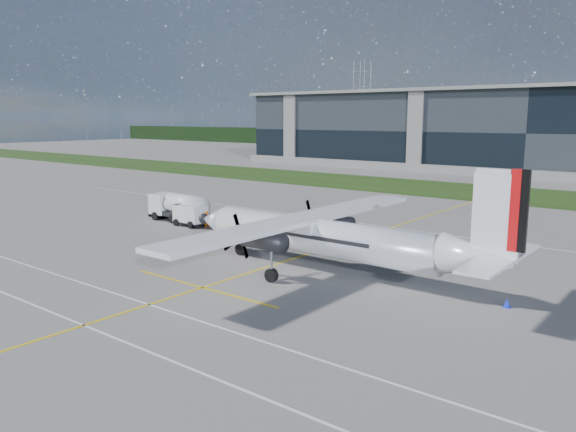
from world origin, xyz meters
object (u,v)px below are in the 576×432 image
(baggage_tug, at_px, (190,215))
(safety_cone_fwd, at_px, (183,243))
(pylon_west, at_px, (361,104))
(turboprop_aircraft, at_px, (331,217))
(safety_cone_nose_stbd, at_px, (217,244))
(safety_cone_tail, at_px, (507,303))
(fuel_tanker_truck, at_px, (176,207))
(ground_crew_person, at_px, (207,219))
(safety_cone_stbdwing, at_px, (387,234))

(baggage_tug, height_order, safety_cone_fwd, baggage_tug)
(pylon_west, relative_size, turboprop_aircraft, 1.19)
(safety_cone_nose_stbd, height_order, safety_cone_tail, same)
(fuel_tanker_truck, xyz_separation_m, ground_crew_person, (5.43, -0.90, -0.44))
(turboprop_aircraft, relative_size, safety_cone_tail, 50.60)
(baggage_tug, distance_m, safety_cone_tail, 31.51)
(fuel_tanker_truck, bearing_deg, safety_cone_stbdwing, 17.46)
(baggage_tug, bearing_deg, ground_crew_person, -1.97)
(ground_crew_person, xyz_separation_m, safety_cone_tail, (28.69, -5.01, -0.70))
(ground_crew_person, bearing_deg, safety_cone_nose_stbd, -100.41)
(pylon_west, distance_m, turboprop_aircraft, 172.70)
(ground_crew_person, bearing_deg, safety_cone_fwd, -121.80)
(baggage_tug, bearing_deg, safety_cone_fwd, -46.07)
(pylon_west, height_order, safety_cone_nose_stbd, pylon_west)
(fuel_tanker_truck, height_order, safety_cone_nose_stbd, fuel_tanker_truck)
(pylon_west, bearing_deg, safety_cone_nose_stbd, -62.82)
(turboprop_aircraft, relative_size, safety_cone_fwd, 50.60)
(fuel_tanker_truck, distance_m, safety_cone_stbdwing, 21.16)
(turboprop_aircraft, height_order, baggage_tug, turboprop_aircraft)
(fuel_tanker_truck, bearing_deg, pylon_west, 114.40)
(pylon_west, distance_m, safety_cone_stbdwing, 160.82)
(fuel_tanker_truck, height_order, safety_cone_stbdwing, fuel_tanker_truck)
(safety_cone_fwd, bearing_deg, fuel_tanker_truck, 142.04)
(pylon_west, xyz_separation_m, turboprop_aircraft, (87.32, -148.58, -11.20))
(turboprop_aircraft, xyz_separation_m, baggage_tug, (-19.76, 5.50, -2.79))
(turboprop_aircraft, bearing_deg, safety_cone_tail, 2.05)
(fuel_tanker_truck, bearing_deg, ground_crew_person, -9.40)
(fuel_tanker_truck, relative_size, safety_cone_nose_stbd, 14.78)
(pylon_west, height_order, safety_cone_fwd, pylon_west)
(safety_cone_nose_stbd, distance_m, safety_cone_fwd, 2.78)
(baggage_tug, height_order, ground_crew_person, baggage_tug)
(safety_cone_nose_stbd, bearing_deg, safety_cone_fwd, -148.27)
(fuel_tanker_truck, bearing_deg, safety_cone_tail, -9.82)
(pylon_west, xyz_separation_m, safety_cone_tail, (98.64, -148.17, -14.75))
(safety_cone_tail, bearing_deg, ground_crew_person, 170.10)
(turboprop_aircraft, distance_m, safety_cone_fwd, 14.21)
(pylon_west, bearing_deg, turboprop_aircraft, -59.56)
(pylon_west, bearing_deg, ground_crew_person, -63.96)
(turboprop_aircraft, distance_m, safety_cone_nose_stbd, 11.94)
(fuel_tanker_truck, xyz_separation_m, baggage_tug, (3.04, -0.82, -0.38))
(baggage_tug, height_order, safety_cone_stbdwing, baggage_tug)
(safety_cone_fwd, bearing_deg, safety_cone_stbdwing, 50.37)
(turboprop_aircraft, distance_m, ground_crew_person, 18.41)
(fuel_tanker_truck, bearing_deg, safety_cone_fwd, -37.96)
(baggage_tug, xyz_separation_m, safety_cone_tail, (31.08, -5.09, -0.75))
(baggage_tug, bearing_deg, safety_cone_tail, -9.30)
(ground_crew_person, xyz_separation_m, safety_cone_nose_stbd, (5.99, -4.70, -0.70))
(safety_cone_stbdwing, bearing_deg, baggage_tug, -157.31)
(turboprop_aircraft, height_order, ground_crew_person, turboprop_aircraft)
(pylon_west, xyz_separation_m, ground_crew_person, (69.95, -143.16, -14.05))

